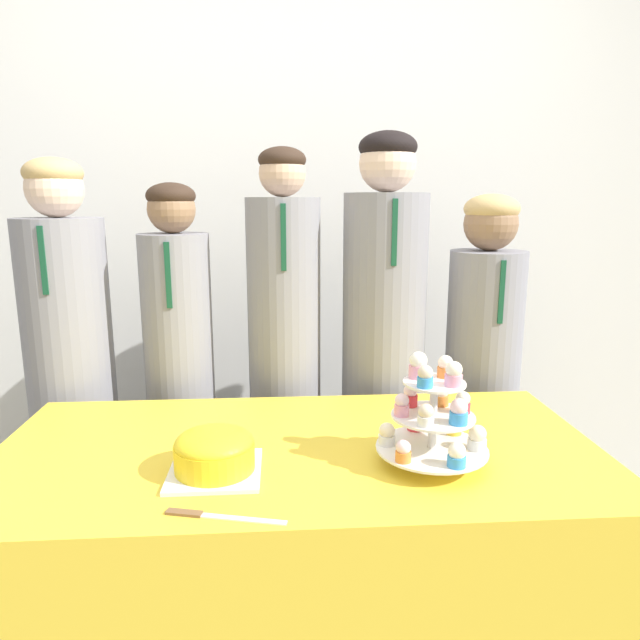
% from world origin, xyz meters
% --- Properties ---
extents(wall_back, '(9.00, 0.06, 2.70)m').
position_xyz_m(wall_back, '(0.00, 1.56, 1.35)').
color(wall_back, silver).
rests_on(wall_back, ground_plane).
extents(table, '(1.61, 0.79, 0.76)m').
position_xyz_m(table, '(0.00, 0.40, 0.38)').
color(table, yellow).
rests_on(table, ground_plane).
extents(round_cake, '(0.22, 0.22, 0.11)m').
position_xyz_m(round_cake, '(-0.21, 0.26, 0.81)').
color(round_cake, white).
rests_on(round_cake, table).
extents(cake_knife, '(0.26, 0.08, 0.01)m').
position_xyz_m(cake_knife, '(-0.21, 0.07, 0.76)').
color(cake_knife, silver).
rests_on(cake_knife, table).
extents(cupcake_stand, '(0.28, 0.28, 0.28)m').
position_xyz_m(cupcake_stand, '(0.33, 0.27, 0.88)').
color(cupcake_stand, silver).
rests_on(cupcake_stand, table).
extents(student_0, '(0.30, 0.31, 1.54)m').
position_xyz_m(student_0, '(-0.80, 1.00, 0.74)').
color(student_0, gray).
rests_on(student_0, ground_plane).
extents(student_1, '(0.25, 0.25, 1.46)m').
position_xyz_m(student_1, '(-0.41, 1.00, 0.71)').
color(student_1, gray).
rests_on(student_1, ground_plane).
extents(student_2, '(0.26, 0.27, 1.58)m').
position_xyz_m(student_2, '(-0.03, 1.00, 0.76)').
color(student_2, gray).
rests_on(student_2, ground_plane).
extents(student_3, '(0.30, 0.31, 1.64)m').
position_xyz_m(student_3, '(0.34, 1.00, 0.79)').
color(student_3, gray).
rests_on(student_3, ground_plane).
extents(student_4, '(0.28, 0.28, 1.42)m').
position_xyz_m(student_4, '(0.72, 1.00, 0.69)').
color(student_4, gray).
rests_on(student_4, ground_plane).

